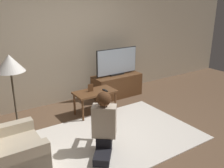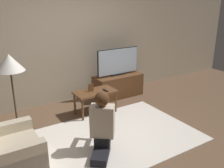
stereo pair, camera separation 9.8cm
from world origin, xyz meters
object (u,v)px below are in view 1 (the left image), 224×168
object	(u,v)px
floor_lamp	(10,68)
tv	(117,62)
armchair	(9,157)
coffee_table	(95,94)
person_kneeling	(104,123)

from	to	relation	value
floor_lamp	tv	bearing A→B (deg)	15.94
armchair	coffee_table	bearing A→B (deg)	-59.57
person_kneeling	tv	bearing A→B (deg)	-89.95
coffee_table	armchair	world-z (taller)	armchair
person_kneeling	floor_lamp	bearing A→B (deg)	-9.75
armchair	person_kneeling	distance (m)	1.30
tv	floor_lamp	size ratio (longest dim) A/B	0.75
coffee_table	tv	bearing A→B (deg)	31.44
coffee_table	floor_lamp	xyz separation A→B (m)	(-1.50, -0.14, 0.79)
floor_lamp	armchair	bearing A→B (deg)	-109.46
tv	coffee_table	distance (m)	1.12
coffee_table	floor_lamp	distance (m)	1.70
floor_lamp	person_kneeling	xyz separation A→B (m)	(0.95, -1.09, -0.71)
tv	floor_lamp	bearing A→B (deg)	-164.06
tv	armchair	size ratio (longest dim) A/B	1.10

